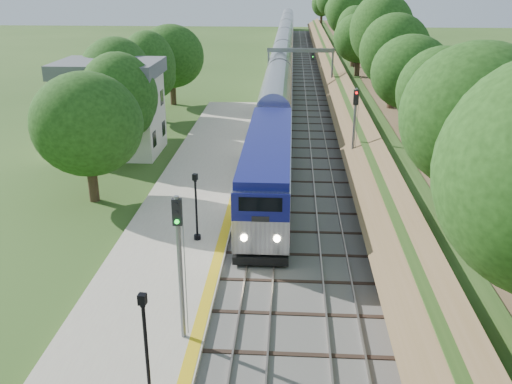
# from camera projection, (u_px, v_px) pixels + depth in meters

# --- Properties ---
(trackbed) EXTENTS (9.50, 170.00, 0.28)m
(trackbed) POSITION_uv_depth(u_px,v_px,m) (295.00, 90.00, 77.58)
(trackbed) COLOR #4C4944
(trackbed) RESTS_ON ground
(platform) EXTENTS (6.40, 68.00, 0.38)m
(platform) POSITION_uv_depth(u_px,v_px,m) (186.00, 215.00, 36.95)
(platform) COLOR #AEA08C
(platform) RESTS_ON ground
(yellow_stripe) EXTENTS (0.55, 68.00, 0.01)m
(yellow_stripe) POSITION_uv_depth(u_px,v_px,m) (230.00, 213.00, 36.71)
(yellow_stripe) COLOR gold
(yellow_stripe) RESTS_ON platform
(embankment) EXTENTS (10.64, 170.00, 11.70)m
(embankment) POSITION_uv_depth(u_px,v_px,m) (358.00, 76.00, 76.42)
(embankment) COLOR brown
(embankment) RESTS_ON ground
(station_building) EXTENTS (8.60, 6.60, 8.00)m
(station_building) POSITION_uv_depth(u_px,v_px,m) (112.00, 107.00, 49.11)
(station_building) COLOR silver
(station_building) RESTS_ON ground
(signal_gantry) EXTENTS (8.40, 0.38, 6.20)m
(signal_gantry) POSITION_uv_depth(u_px,v_px,m) (300.00, 59.00, 71.18)
(signal_gantry) COLOR slate
(signal_gantry) RESTS_ON ground
(trees_behind_platform) EXTENTS (7.82, 53.32, 7.21)m
(trees_behind_platform) POSITION_uv_depth(u_px,v_px,m) (111.00, 130.00, 40.09)
(trees_behind_platform) COLOR #332316
(trees_behind_platform) RESTS_ON ground
(train) EXTENTS (3.09, 144.73, 4.54)m
(train) POSITION_uv_depth(u_px,v_px,m) (284.00, 53.00, 96.08)
(train) COLOR black
(train) RESTS_ON trackbed
(lamppost_mid) EXTENTS (0.42, 0.42, 4.27)m
(lamppost_mid) POSITION_uv_depth(u_px,v_px,m) (147.00, 352.00, 20.18)
(lamppost_mid) COLOR black
(lamppost_mid) RESTS_ON platform
(lamppost_far) EXTENTS (0.40, 0.40, 4.02)m
(lamppost_far) POSITION_uv_depth(u_px,v_px,m) (196.00, 211.00, 32.52)
(lamppost_far) COLOR black
(lamppost_far) RESTS_ON platform
(signal_platform) EXTENTS (0.38, 0.30, 6.42)m
(signal_platform) POSITION_uv_depth(u_px,v_px,m) (179.00, 253.00, 22.89)
(signal_platform) COLOR slate
(signal_platform) RESTS_ON platform
(signal_farside) EXTENTS (0.38, 0.30, 6.91)m
(signal_farside) POSITION_uv_depth(u_px,v_px,m) (354.00, 124.00, 42.49)
(signal_farside) COLOR slate
(signal_farside) RESTS_ON ground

